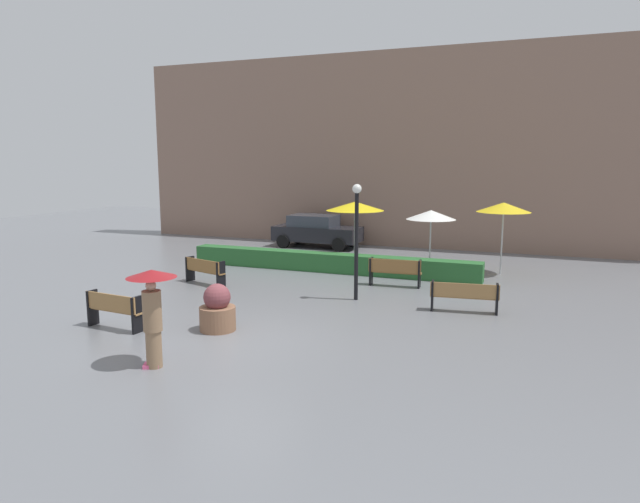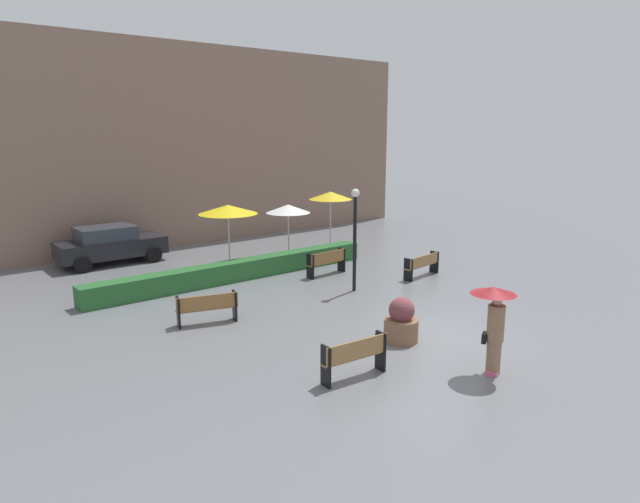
{
  "view_description": "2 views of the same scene",
  "coord_description": "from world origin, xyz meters",
  "px_view_note": "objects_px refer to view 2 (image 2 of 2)",
  "views": [
    {
      "loc": [
        6.41,
        -11.21,
        4.18
      ],
      "look_at": [
        0.24,
        4.44,
        1.44
      ],
      "focal_mm": 31.47,
      "sensor_mm": 36.0,
      "label": 1
    },
    {
      "loc": [
        -11.29,
        -8.91,
        5.4
      ],
      "look_at": [
        0.03,
        4.85,
        1.52
      ],
      "focal_mm": 31.4,
      "sensor_mm": 36.0,
      "label": 2
    }
  ],
  "objects_px": {
    "bench_far_right": "(423,264)",
    "patio_umbrella_white": "(288,209)",
    "bench_back_row": "(327,261)",
    "planter_pot": "(401,322)",
    "lamp_post": "(355,228)",
    "parked_car": "(110,244)",
    "bench_far_left": "(207,307)",
    "patio_umbrella_yellow": "(228,209)",
    "bench_near_left": "(355,355)",
    "patio_umbrella_yellow_far": "(331,196)",
    "pedestrian_with_umbrella": "(494,317)"
  },
  "relations": [
    {
      "from": "bench_far_right",
      "to": "patio_umbrella_white",
      "type": "xyz_separation_m",
      "value": [
        -2.03,
        5.7,
        1.64
      ]
    },
    {
      "from": "bench_back_row",
      "to": "planter_pot",
      "type": "height_order",
      "value": "planter_pot"
    },
    {
      "from": "planter_pot",
      "to": "lamp_post",
      "type": "distance_m",
      "value": 5.05
    },
    {
      "from": "planter_pot",
      "to": "parked_car",
      "type": "height_order",
      "value": "parked_car"
    },
    {
      "from": "bench_back_row",
      "to": "patio_umbrella_white",
      "type": "height_order",
      "value": "patio_umbrella_white"
    },
    {
      "from": "bench_far_left",
      "to": "planter_pot",
      "type": "bearing_deg",
      "value": -53.53
    },
    {
      "from": "bench_back_row",
      "to": "patio_umbrella_yellow",
      "type": "distance_m",
      "value": 4.33
    },
    {
      "from": "bench_near_left",
      "to": "lamp_post",
      "type": "height_order",
      "value": "lamp_post"
    },
    {
      "from": "patio_umbrella_yellow_far",
      "to": "parked_car",
      "type": "distance_m",
      "value": 9.68
    },
    {
      "from": "bench_near_left",
      "to": "bench_far_left",
      "type": "distance_m",
      "value": 5.35
    },
    {
      "from": "bench_far_right",
      "to": "lamp_post",
      "type": "xyz_separation_m",
      "value": [
        -3.24,
        0.27,
        1.68
      ]
    },
    {
      "from": "patio_umbrella_yellow_far",
      "to": "bench_far_left",
      "type": "bearing_deg",
      "value": -149.29
    },
    {
      "from": "bench_far_right",
      "to": "patio_umbrella_white",
      "type": "bearing_deg",
      "value": 109.56
    },
    {
      "from": "bench_near_left",
      "to": "patio_umbrella_yellow",
      "type": "relative_size",
      "value": 0.64
    },
    {
      "from": "patio_umbrella_white",
      "to": "patio_umbrella_yellow_far",
      "type": "xyz_separation_m",
      "value": [
        2.59,
        0.28,
        0.34
      ]
    },
    {
      "from": "bench_far_left",
      "to": "patio_umbrella_white",
      "type": "relative_size",
      "value": 0.75
    },
    {
      "from": "bench_far_right",
      "to": "patio_umbrella_white",
      "type": "height_order",
      "value": "patio_umbrella_white"
    },
    {
      "from": "lamp_post",
      "to": "patio_umbrella_yellow_far",
      "type": "xyz_separation_m",
      "value": [
        3.81,
        5.72,
        0.31
      ]
    },
    {
      "from": "bench_far_right",
      "to": "patio_umbrella_yellow",
      "type": "xyz_separation_m",
      "value": [
        -5.01,
        5.56,
        1.9
      ]
    },
    {
      "from": "planter_pot",
      "to": "parked_car",
      "type": "relative_size",
      "value": 0.28
    },
    {
      "from": "bench_far_left",
      "to": "parked_car",
      "type": "bearing_deg",
      "value": 87.03
    },
    {
      "from": "bench_far_right",
      "to": "lamp_post",
      "type": "distance_m",
      "value": 3.66
    },
    {
      "from": "bench_far_left",
      "to": "parked_car",
      "type": "relative_size",
      "value": 0.41
    },
    {
      "from": "bench_near_left",
      "to": "patio_umbrella_white",
      "type": "height_order",
      "value": "patio_umbrella_white"
    },
    {
      "from": "bench_near_left",
      "to": "pedestrian_with_umbrella",
      "type": "distance_m",
      "value": 3.21
    },
    {
      "from": "bench_far_right",
      "to": "patio_umbrella_yellow_far",
      "type": "xyz_separation_m",
      "value": [
        0.57,
        5.98,
        1.98
      ]
    },
    {
      "from": "patio_umbrella_yellow_far",
      "to": "planter_pot",
      "type": "bearing_deg",
      "value": -121.37
    },
    {
      "from": "bench_far_left",
      "to": "patio_umbrella_yellow",
      "type": "distance_m",
      "value": 6.6
    },
    {
      "from": "bench_far_left",
      "to": "patio_umbrella_yellow_far",
      "type": "height_order",
      "value": "patio_umbrella_yellow_far"
    },
    {
      "from": "bench_far_right",
      "to": "bench_back_row",
      "type": "bearing_deg",
      "value": 136.27
    },
    {
      "from": "parked_car",
      "to": "patio_umbrella_white",
      "type": "bearing_deg",
      "value": -31.82
    },
    {
      "from": "bench_near_left",
      "to": "lamp_post",
      "type": "bearing_deg",
      "value": 47.28
    },
    {
      "from": "bench_near_left",
      "to": "patio_umbrella_white",
      "type": "bearing_deg",
      "value": 60.64
    },
    {
      "from": "pedestrian_with_umbrella",
      "to": "patio_umbrella_yellow_far",
      "type": "xyz_separation_m",
      "value": [
        5.93,
        12.55,
        1.15
      ]
    },
    {
      "from": "pedestrian_with_umbrella",
      "to": "parked_car",
      "type": "relative_size",
      "value": 0.48
    },
    {
      "from": "lamp_post",
      "to": "patio_umbrella_yellow_far",
      "type": "distance_m",
      "value": 6.87
    },
    {
      "from": "bench_back_row",
      "to": "patio_umbrella_white",
      "type": "distance_m",
      "value": 3.64
    },
    {
      "from": "pedestrian_with_umbrella",
      "to": "patio_umbrella_yellow_far",
      "type": "distance_m",
      "value": 13.93
    },
    {
      "from": "planter_pot",
      "to": "parked_car",
      "type": "xyz_separation_m",
      "value": [
        -2.78,
        13.52,
        0.31
      ]
    },
    {
      "from": "planter_pot",
      "to": "lamp_post",
      "type": "xyz_separation_m",
      "value": [
        2.25,
        4.21,
        1.66
      ]
    },
    {
      "from": "patio_umbrella_white",
      "to": "lamp_post",
      "type": "bearing_deg",
      "value": -102.6
    },
    {
      "from": "bench_near_left",
      "to": "parked_car",
      "type": "relative_size",
      "value": 0.39
    },
    {
      "from": "patio_umbrella_yellow",
      "to": "patio_umbrella_yellow_far",
      "type": "distance_m",
      "value": 5.59
    },
    {
      "from": "lamp_post",
      "to": "bench_back_row",
      "type": "bearing_deg",
      "value": 73.62
    },
    {
      "from": "bench_back_row",
      "to": "patio_umbrella_yellow",
      "type": "bearing_deg",
      "value": 128.12
    },
    {
      "from": "bench_back_row",
      "to": "planter_pot",
      "type": "relative_size",
      "value": 1.5
    },
    {
      "from": "pedestrian_with_umbrella",
      "to": "lamp_post",
      "type": "distance_m",
      "value": 7.21
    },
    {
      "from": "lamp_post",
      "to": "parked_car",
      "type": "xyz_separation_m",
      "value": [
        -5.03,
        9.31,
        -1.36
      ]
    },
    {
      "from": "bench_far_left",
      "to": "bench_far_right",
      "type": "height_order",
      "value": "bench_far_left"
    },
    {
      "from": "pedestrian_with_umbrella",
      "to": "planter_pot",
      "type": "relative_size",
      "value": 1.71
    }
  ]
}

